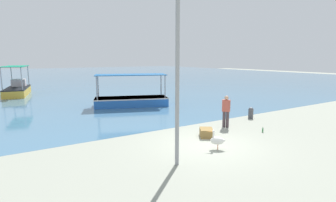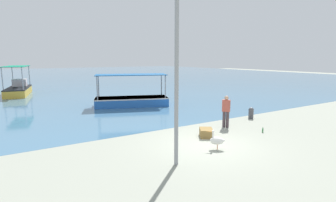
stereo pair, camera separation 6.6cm
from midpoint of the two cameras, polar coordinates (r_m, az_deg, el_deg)
ground at (r=11.41m, az=8.62°, el=-9.33°), size 120.00×120.00×0.00m
harbor_water at (r=56.78m, az=-24.42°, el=4.88°), size 110.00×90.00×0.00m
fishing_boat_near_right at (r=29.87m, az=-29.74°, el=2.33°), size 2.82×5.73×2.85m
fishing_boat_far_right at (r=20.22m, az=-7.82°, el=0.36°), size 5.82×3.71×2.41m
pelican at (r=10.79m, az=10.73°, el=-8.41°), size 0.69×0.59×0.80m
lamp_post at (r=8.58m, az=2.10°, el=6.50°), size 0.28×0.28×5.71m
mooring_bollard at (r=16.64m, az=17.73°, el=-2.43°), size 0.31×0.31×0.68m
fisherman_standing at (r=14.11m, az=12.65°, el=-2.02°), size 0.42×0.45×1.69m
cargo_crate at (r=12.41m, az=8.45°, el=-6.85°), size 0.91×0.96×0.39m
glass_bottle at (r=13.83m, az=20.05°, el=-6.00°), size 0.07×0.07×0.27m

